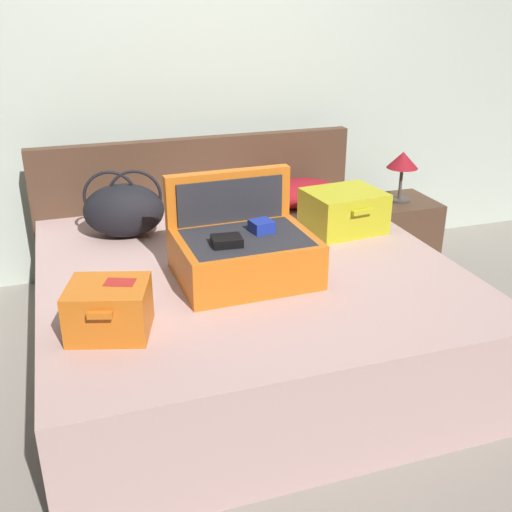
{
  "coord_description": "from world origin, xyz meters",
  "views": [
    {
      "loc": [
        -0.78,
        -2.08,
        1.66
      ],
      "look_at": [
        0.0,
        0.26,
        0.59
      ],
      "focal_mm": 42.56,
      "sensor_mm": 36.0,
      "label": 1
    }
  ],
  "objects_px": {
    "duffel_bag": "(124,210)",
    "table_lamp": "(403,163)",
    "hard_case_large": "(243,249)",
    "hard_case_medium": "(344,211)",
    "bed": "(247,310)",
    "pillow_near_headboard": "(298,193)",
    "hard_case_small": "(109,309)",
    "nightstand": "(395,235)"
  },
  "relations": [
    {
      "from": "pillow_near_headboard",
      "to": "table_lamp",
      "type": "xyz_separation_m",
      "value": [
        0.68,
        -0.03,
        0.13
      ]
    },
    {
      "from": "nightstand",
      "to": "bed",
      "type": "bearing_deg",
      "value": -150.68
    },
    {
      "from": "bed",
      "to": "hard_case_large",
      "type": "xyz_separation_m",
      "value": [
        -0.05,
        -0.12,
        0.38
      ]
    },
    {
      "from": "hard_case_large",
      "to": "table_lamp",
      "type": "xyz_separation_m",
      "value": [
        1.28,
        0.8,
        0.08
      ]
    },
    {
      "from": "bed",
      "to": "duffel_bag",
      "type": "xyz_separation_m",
      "value": [
        -0.49,
        0.55,
        0.39
      ]
    },
    {
      "from": "table_lamp",
      "to": "bed",
      "type": "bearing_deg",
      "value": -150.68
    },
    {
      "from": "hard_case_large",
      "to": "hard_case_small",
      "type": "bearing_deg",
      "value": -154.3
    },
    {
      "from": "hard_case_small",
      "to": "duffel_bag",
      "type": "bearing_deg",
      "value": 96.27
    },
    {
      "from": "hard_case_small",
      "to": "hard_case_large",
      "type": "bearing_deg",
      "value": 43.78
    },
    {
      "from": "nightstand",
      "to": "table_lamp",
      "type": "relative_size",
      "value": 1.5
    },
    {
      "from": "duffel_bag",
      "to": "table_lamp",
      "type": "height_order",
      "value": "duffel_bag"
    },
    {
      "from": "hard_case_medium",
      "to": "hard_case_large",
      "type": "bearing_deg",
      "value": -156.34
    },
    {
      "from": "bed",
      "to": "hard_case_small",
      "type": "xyz_separation_m",
      "value": [
        -0.67,
        -0.43,
        0.35
      ]
    },
    {
      "from": "hard_case_medium",
      "to": "duffel_bag",
      "type": "height_order",
      "value": "duffel_bag"
    },
    {
      "from": "hard_case_large",
      "to": "duffel_bag",
      "type": "height_order",
      "value": "hard_case_large"
    },
    {
      "from": "pillow_near_headboard",
      "to": "bed",
      "type": "bearing_deg",
      "value": -127.24
    },
    {
      "from": "duffel_bag",
      "to": "pillow_near_headboard",
      "type": "distance_m",
      "value": 1.05
    },
    {
      "from": "hard_case_large",
      "to": "hard_case_medium",
      "type": "xyz_separation_m",
      "value": [
        0.68,
        0.39,
        -0.02
      ]
    },
    {
      "from": "hard_case_large",
      "to": "table_lamp",
      "type": "height_order",
      "value": "hard_case_large"
    },
    {
      "from": "bed",
      "to": "hard_case_medium",
      "type": "xyz_separation_m",
      "value": [
        0.63,
        0.27,
        0.35
      ]
    },
    {
      "from": "hard_case_large",
      "to": "pillow_near_headboard",
      "type": "xyz_separation_m",
      "value": [
        0.6,
        0.84,
        -0.05
      ]
    },
    {
      "from": "hard_case_small",
      "to": "nightstand",
      "type": "relative_size",
      "value": 0.75
    },
    {
      "from": "duffel_bag",
      "to": "table_lamp",
      "type": "xyz_separation_m",
      "value": [
        1.71,
        0.14,
        0.07
      ]
    },
    {
      "from": "bed",
      "to": "nightstand",
      "type": "bearing_deg",
      "value": 29.32
    },
    {
      "from": "bed",
      "to": "hard_case_large",
      "type": "height_order",
      "value": "hard_case_large"
    },
    {
      "from": "hard_case_medium",
      "to": "pillow_near_headboard",
      "type": "distance_m",
      "value": 0.46
    },
    {
      "from": "bed",
      "to": "pillow_near_headboard",
      "type": "relative_size",
      "value": 3.68
    },
    {
      "from": "hard_case_large",
      "to": "pillow_near_headboard",
      "type": "relative_size",
      "value": 1.17
    },
    {
      "from": "hard_case_medium",
      "to": "table_lamp",
      "type": "height_order",
      "value": "table_lamp"
    },
    {
      "from": "duffel_bag",
      "to": "nightstand",
      "type": "height_order",
      "value": "duffel_bag"
    },
    {
      "from": "hard_case_small",
      "to": "nightstand",
      "type": "xyz_separation_m",
      "value": [
        1.89,
        1.12,
        -0.36
      ]
    },
    {
      "from": "hard_case_small",
      "to": "duffel_bag",
      "type": "height_order",
      "value": "duffel_bag"
    },
    {
      "from": "bed",
      "to": "hard_case_small",
      "type": "relative_size",
      "value": 5.38
    },
    {
      "from": "hard_case_medium",
      "to": "duffel_bag",
      "type": "distance_m",
      "value": 1.15
    },
    {
      "from": "bed",
      "to": "hard_case_small",
      "type": "bearing_deg",
      "value": -147.14
    },
    {
      "from": "duffel_bag",
      "to": "bed",
      "type": "bearing_deg",
      "value": -48.27
    },
    {
      "from": "table_lamp",
      "to": "hard_case_large",
      "type": "bearing_deg",
      "value": -147.81
    },
    {
      "from": "hard_case_medium",
      "to": "table_lamp",
      "type": "bearing_deg",
      "value": 28.96
    },
    {
      "from": "hard_case_large",
      "to": "hard_case_medium",
      "type": "height_order",
      "value": "hard_case_large"
    },
    {
      "from": "duffel_bag",
      "to": "table_lamp",
      "type": "distance_m",
      "value": 1.72
    },
    {
      "from": "hard_case_large",
      "to": "pillow_near_headboard",
      "type": "height_order",
      "value": "hard_case_large"
    },
    {
      "from": "table_lamp",
      "to": "hard_case_small",
      "type": "bearing_deg",
      "value": -149.4
    }
  ]
}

